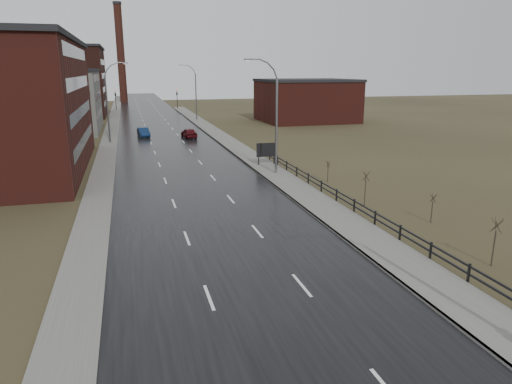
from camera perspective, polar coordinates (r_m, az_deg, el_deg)
road at (r=68.03m, az=-11.02°, el=6.07°), size 14.00×300.00×0.06m
sidewalk_right at (r=45.45m, az=2.65°, el=2.05°), size 3.20×180.00×0.18m
curb_right at (r=45.01m, az=0.81°, el=1.94°), size 0.16×180.00×0.18m
sidewalk_left at (r=67.87m, az=-17.95°, el=5.63°), size 2.40×260.00×0.12m
warehouse_mid at (r=86.12m, az=-24.48°, el=10.36°), size 16.32×20.40×10.50m
warehouse_far at (r=116.41m, az=-24.99°, el=12.41°), size 26.52×24.48×15.50m
building_right at (r=96.11m, az=6.28°, el=11.33°), size 18.36×16.32×8.50m
smokestack at (r=157.13m, az=-16.57°, el=16.32°), size 2.70×2.70×30.70m
streetlight_right_mid at (r=45.44m, az=2.22°, el=9.40°), size 3.36×0.28×11.35m
streetlight_left at (r=69.22m, az=-17.87°, el=10.63°), size 3.36×0.28×11.35m
streetlight_right_far at (r=98.13m, az=-7.70°, el=12.29°), size 3.36×0.28×11.35m
guardrail at (r=31.30m, az=15.30°, el=-3.32°), size 0.10×53.05×1.10m
shrub_c at (r=27.60m, az=27.67°, el=-5.44°), size 0.64×0.67×2.71m
shrub_d at (r=33.70m, az=21.17°, el=-1.82°), size 0.49×0.52×2.06m
shrub_e at (r=36.38m, az=13.52°, el=0.57°), size 0.65×0.68×2.75m
shrub_f at (r=43.53m, az=8.99°, el=2.65°), size 0.49×0.52×2.05m
billboard at (r=50.19m, az=1.34°, el=5.22°), size 2.33×0.17×2.58m
traffic_light_left at (r=127.19m, az=-17.20°, el=11.80°), size 0.58×2.73×5.30m
traffic_light_right at (r=127.87m, az=-9.87°, el=12.25°), size 0.58×2.73×5.30m
car_near at (r=74.46m, az=-13.88°, el=7.21°), size 1.97×4.52×1.45m
car_far at (r=72.10m, az=-8.39°, el=7.27°), size 2.26×4.67×1.54m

